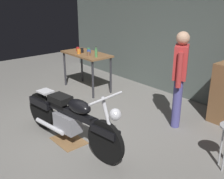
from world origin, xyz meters
name	(u,v)px	position (x,y,z in m)	size (l,w,h in m)	color
ground_plane	(79,134)	(0.00, 0.00, 0.00)	(12.00, 12.00, 0.00)	gray
back_wall	(185,28)	(0.00, 2.80, 1.55)	(8.00, 0.12, 3.10)	#56605B
workbench	(86,58)	(-1.75, 1.43, 0.79)	(1.30, 0.64, 0.90)	brown
motorcycle	(70,117)	(0.15, -0.25, 0.45)	(2.18, 0.65, 1.00)	black
person_standing	(180,75)	(0.83, 1.54, 0.93)	(0.39, 0.50, 1.67)	#504E94
drip_tray	(69,141)	(0.07, -0.25, 0.01)	(0.56, 0.40, 0.01)	olive
mug_green_speckled	(89,50)	(-1.85, 1.57, 0.95)	(0.10, 0.07, 0.09)	#3D7F4C
mug_black_matte	(82,50)	(-1.87, 1.39, 0.95)	(0.12, 0.09, 0.11)	black
mug_blue_enamel	(89,52)	(-1.66, 1.44, 0.95)	(0.12, 0.09, 0.09)	#2D51AD
mug_brown_stoneware	(89,54)	(-1.47, 1.31, 0.95)	(0.10, 0.07, 0.09)	brown
mug_red_diner	(78,49)	(-2.07, 1.41, 0.95)	(0.11, 0.08, 0.10)	red
mug_orange_travel	(79,51)	(-1.81, 1.26, 0.96)	(0.12, 0.09, 0.11)	orange
bottle	(96,53)	(-1.27, 1.36, 1.00)	(0.06, 0.06, 0.24)	#4C8C4C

